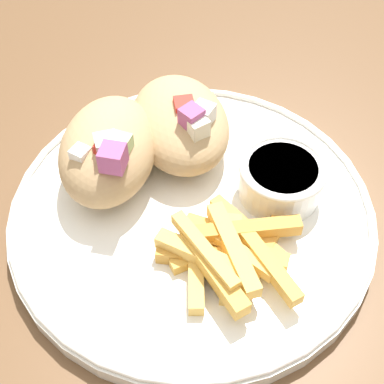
# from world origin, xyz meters

# --- Properties ---
(table) EXTENTS (1.21, 1.21, 0.71)m
(table) POSITION_xyz_m (0.00, 0.00, 0.64)
(table) COLOR brown
(table) RESTS_ON ground_plane
(plate) EXTENTS (0.30, 0.30, 0.02)m
(plate) POSITION_xyz_m (-0.03, -0.02, 0.72)
(plate) COLOR white
(plate) RESTS_ON table
(pita_sandwich_near) EXTENTS (0.13, 0.14, 0.07)m
(pita_sandwich_near) POSITION_xyz_m (-0.10, -0.05, 0.76)
(pita_sandwich_near) COLOR tan
(pita_sandwich_near) RESTS_ON plate
(pita_sandwich_far) EXTENTS (0.14, 0.13, 0.06)m
(pita_sandwich_far) POSITION_xyz_m (-0.08, 0.02, 0.75)
(pita_sandwich_far) COLOR tan
(pita_sandwich_far) RESTS_ON plate
(fries_pile) EXTENTS (0.11, 0.11, 0.03)m
(fries_pile) POSITION_xyz_m (0.03, -0.04, 0.74)
(fries_pile) COLOR gold
(fries_pile) RESTS_ON plate
(sauce_ramekin) EXTENTS (0.07, 0.07, 0.03)m
(sauce_ramekin) POSITION_xyz_m (0.01, 0.04, 0.74)
(sauce_ramekin) COLOR white
(sauce_ramekin) RESTS_ON plate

